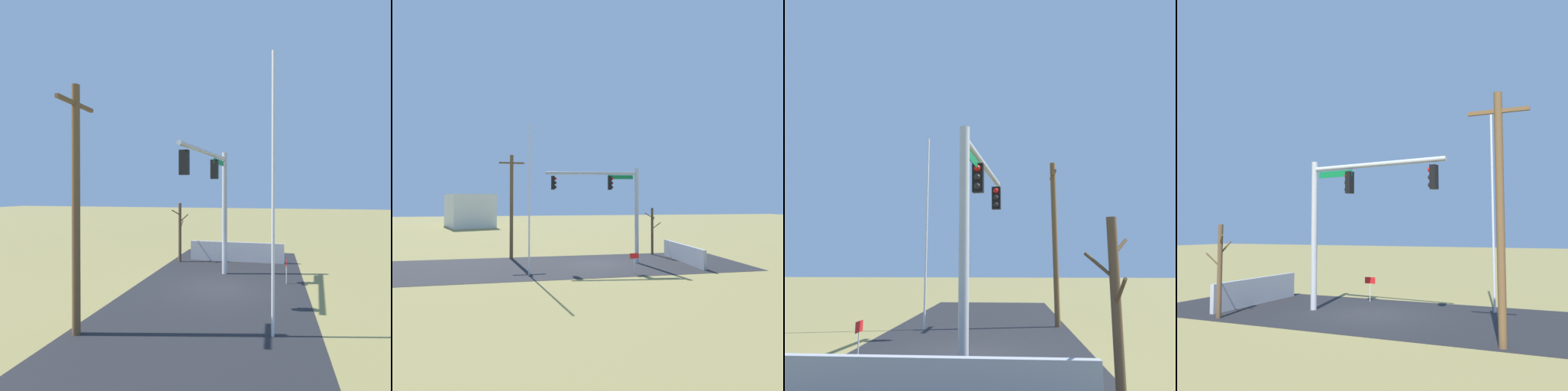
# 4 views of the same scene
# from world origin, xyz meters

# --- Properties ---
(ground_plane) EXTENTS (160.00, 160.00, 0.00)m
(ground_plane) POSITION_xyz_m (0.00, 0.00, 0.00)
(ground_plane) COLOR olive
(road_surface) EXTENTS (28.00, 8.00, 0.01)m
(road_surface) POSITION_xyz_m (-4.00, 0.00, 0.01)
(road_surface) COLOR #232326
(road_surface) RESTS_ON ground_plane
(sidewalk_corner) EXTENTS (6.00, 6.00, 0.01)m
(sidewalk_corner) POSITION_xyz_m (3.76, 0.12, 0.00)
(sidewalk_corner) COLOR #B7B5AD
(sidewalk_corner) RESTS_ON ground_plane
(retaining_fence) EXTENTS (0.20, 6.05, 1.27)m
(retaining_fence) POSITION_xyz_m (6.14, -0.15, 0.64)
(retaining_fence) COLOR #A8A8AD
(retaining_fence) RESTS_ON ground_plane
(signal_mast) EXTENTS (6.56, 1.04, 6.71)m
(signal_mast) POSITION_xyz_m (1.08, 0.33, 4.67)
(signal_mast) COLOR #B2B5BA
(signal_mast) RESTS_ON ground_plane
(flagpole) EXTENTS (0.10, 0.10, 8.92)m
(flagpole) POSITION_xyz_m (-4.80, -2.50, 4.46)
(flagpole) COLOR silver
(flagpole) RESTS_ON ground_plane
(utility_pole) EXTENTS (1.90, 0.26, 7.91)m
(utility_pole) POSITION_xyz_m (-6.07, 3.58, 4.12)
(utility_pole) COLOR brown
(utility_pole) RESTS_ON ground_plane
(bare_tree) EXTENTS (1.27, 1.02, 3.82)m
(bare_tree) POSITION_xyz_m (5.25, 3.41, 1.97)
(bare_tree) COLOR brown
(bare_tree) RESTS_ON ground_plane
(open_sign) EXTENTS (0.56, 0.04, 1.22)m
(open_sign) POSITION_xyz_m (1.47, -3.14, 0.91)
(open_sign) COLOR silver
(open_sign) RESTS_ON ground_plane
(distant_building) EXTENTS (9.74, 11.31, 5.59)m
(distant_building) POSITION_xyz_m (-14.54, 37.52, 2.79)
(distant_building) COLOR silver
(distant_building) RESTS_ON ground_plane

